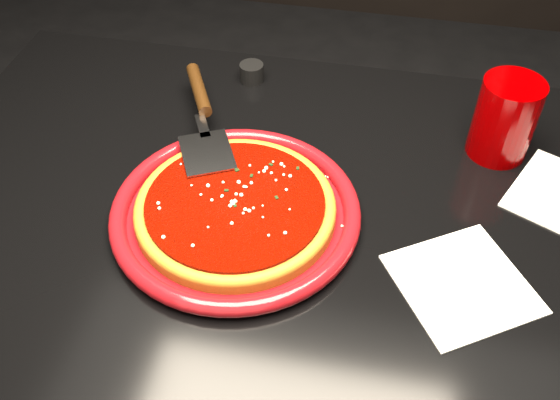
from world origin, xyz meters
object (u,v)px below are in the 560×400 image
object	(u,v)px
table	(285,342)
plate	(236,212)
pizza_server	(204,116)
cup	(505,119)
ramekin	(252,72)

from	to	relation	value
table	plate	bearing A→B (deg)	-152.43
pizza_server	plate	bearing A→B (deg)	-86.99
table	plate	xyz separation A→B (m)	(-0.07, -0.04, 0.39)
table	cup	bearing A→B (deg)	32.09
plate	table	bearing A→B (deg)	27.57
plate	pizza_server	distance (m)	0.20
table	pizza_server	distance (m)	0.47
table	ramekin	world-z (taller)	ramekin
ramekin	pizza_server	bearing A→B (deg)	-101.61
plate	cup	world-z (taller)	cup
table	plate	world-z (taller)	plate
pizza_server	cup	bearing A→B (deg)	-18.96
cup	ramekin	bearing A→B (deg)	164.95
table	plate	size ratio (longest dim) A/B	3.28
plate	cup	distance (m)	0.45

